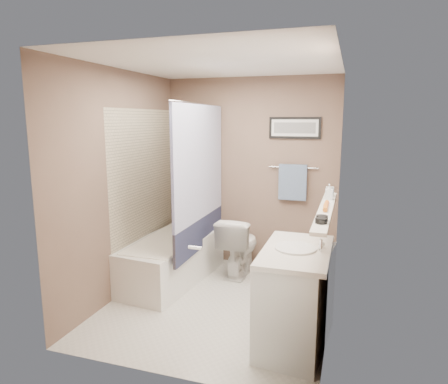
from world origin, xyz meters
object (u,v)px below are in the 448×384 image
(hair_brush_front, at_px, (325,207))
(glass_jar, at_px, (330,192))
(soap_bottle, at_px, (329,192))
(candle_bowl_far, at_px, (322,218))
(vanity, at_px, (296,299))
(hair_brush_back, at_px, (326,205))
(bathtub, at_px, (170,259))
(toilet, at_px, (239,245))
(candle_bowl_near, at_px, (321,221))

(hair_brush_front, relative_size, glass_jar, 2.20)
(soap_bottle, bearing_deg, candle_bowl_far, -90.00)
(vanity, relative_size, hair_brush_back, 4.09)
(hair_brush_back, height_order, glass_jar, glass_jar)
(glass_jar, height_order, soap_bottle, soap_bottle)
(candle_bowl_far, bearing_deg, bathtub, 150.56)
(toilet, height_order, soap_bottle, soap_bottle)
(candle_bowl_near, xyz_separation_m, candle_bowl_far, (0.00, 0.09, 0.00))
(hair_brush_back, height_order, soap_bottle, soap_bottle)
(candle_bowl_far, xyz_separation_m, hair_brush_front, (0.00, 0.38, 0.00))
(toilet, xyz_separation_m, glass_jar, (1.07, -0.44, 0.80))
(candle_bowl_near, height_order, candle_bowl_far, same)
(candle_bowl_far, xyz_separation_m, glass_jar, (0.00, 1.02, 0.03))
(candle_bowl_near, distance_m, soap_bottle, 0.94)
(toilet, height_order, hair_brush_back, hair_brush_back)
(vanity, xyz_separation_m, candle_bowl_near, (0.19, -0.16, 0.73))
(hair_brush_back, distance_m, soap_bottle, 0.36)
(bathtub, xyz_separation_m, vanity, (1.60, -0.93, 0.15))
(candle_bowl_far, bearing_deg, vanity, 157.02)
(bathtub, bearing_deg, soap_bottle, 1.41)
(hair_brush_back, relative_size, glass_jar, 2.20)
(bathtub, bearing_deg, toilet, 38.04)
(candle_bowl_far, distance_m, glass_jar, 1.02)
(candle_bowl_near, bearing_deg, hair_brush_back, 90.00)
(bathtub, relative_size, soap_bottle, 9.90)
(bathtub, height_order, candle_bowl_near, candle_bowl_near)
(bathtub, distance_m, hair_brush_front, 2.09)
(toilet, bearing_deg, hair_brush_front, 137.34)
(vanity, relative_size, hair_brush_front, 4.09)
(hair_brush_back, xyz_separation_m, soap_bottle, (0.00, 0.35, 0.05))
(hair_brush_front, bearing_deg, candle_bowl_far, -90.00)
(toilet, distance_m, candle_bowl_near, 2.03)
(hair_brush_back, bearing_deg, vanity, -113.45)
(bathtub, bearing_deg, candle_bowl_near, -25.26)
(soap_bottle, bearing_deg, glass_jar, 90.00)
(vanity, relative_size, candle_bowl_far, 10.00)
(candle_bowl_far, height_order, hair_brush_back, hair_brush_back)
(toilet, distance_m, soap_bottle, 1.48)
(bathtub, distance_m, soap_bottle, 2.02)
(candle_bowl_near, bearing_deg, candle_bowl_far, 90.00)
(vanity, distance_m, hair_brush_back, 0.87)
(bathtub, relative_size, glass_jar, 15.00)
(toilet, xyz_separation_m, hair_brush_back, (1.07, -0.95, 0.78))
(vanity, distance_m, candle_bowl_near, 0.78)
(bathtub, relative_size, toilet, 2.08)
(toilet, bearing_deg, candle_bowl_near, 127.11)
(toilet, relative_size, candle_bowl_near, 8.02)
(candle_bowl_near, relative_size, hair_brush_back, 0.41)
(hair_brush_back, bearing_deg, candle_bowl_far, -90.00)
(glass_jar, bearing_deg, vanity, -101.15)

